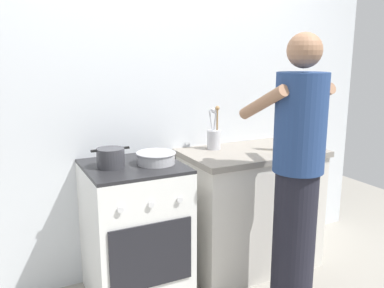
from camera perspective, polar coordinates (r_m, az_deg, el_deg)
name	(u,v)px	position (r m, az deg, el deg)	size (l,w,h in m)	color
back_wall	(187,99)	(3.05, -0.64, 6.23)	(3.20, 0.10, 2.50)	silver
countertop	(250,208)	(3.12, 8.11, -8.88)	(1.00, 0.60, 0.90)	silver
stove_range	(135,231)	(2.75, -7.93, -11.98)	(0.60, 0.62, 0.90)	white
pot	(111,158)	(2.54, -11.27, -1.91)	(0.24, 0.17, 0.12)	#38383D
mixing_bowl	(156,157)	(2.59, -5.05, -1.84)	(0.25, 0.25, 0.08)	#B7B7BC
utensil_crock	(214,137)	(2.98, 3.08, 0.97)	(0.10, 0.10, 0.32)	silver
oil_bottle	(281,135)	(2.99, 12.35, 1.18)	(0.06, 0.06, 0.26)	gold
person	(297,177)	(2.52, 14.40, -4.54)	(0.41, 0.50, 1.70)	black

